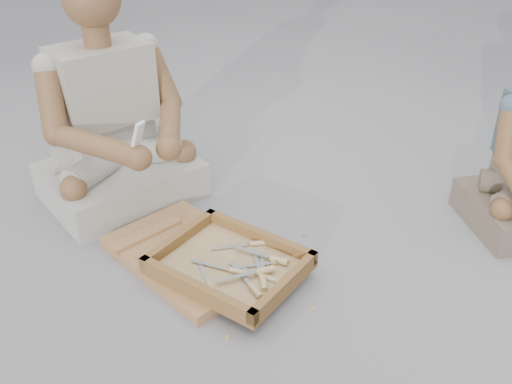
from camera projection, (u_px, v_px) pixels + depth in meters
The scene contains 23 objects.
ground at pixel (242, 289), 2.09m from camera, with size 60.00×60.00×0.00m, color #A0A1A6.
carved_panel at pixel (189, 255), 2.23m from camera, with size 0.63×0.42×0.04m, color olive.
tool_tray at pixel (229, 265), 2.11m from camera, with size 0.55×0.46×0.07m.
chisel_0 at pixel (260, 271), 2.04m from camera, with size 0.16×0.18×0.02m.
chisel_1 at pixel (210, 286), 2.00m from camera, with size 0.18×0.15×0.02m.
chisel_2 at pixel (261, 275), 2.05m from camera, with size 0.16×0.18×0.02m.
chisel_3 at pixel (264, 279), 2.02m from camera, with size 0.13×0.20×0.02m.
chisel_4 at pixel (233, 270), 2.07m from camera, with size 0.22×0.05×0.02m.
chisel_5 at pixel (274, 258), 2.11m from camera, with size 0.22×0.03×0.02m.
chisel_6 at pixel (253, 287), 1.98m from camera, with size 0.20×0.13×0.02m.
chisel_7 at pixel (274, 262), 2.11m from camera, with size 0.17×0.16×0.02m.
chisel_8 at pixel (266, 277), 2.04m from camera, with size 0.22×0.02×0.02m.
chisel_9 at pixel (253, 244), 2.21m from camera, with size 0.18×0.16×0.02m.
wood_chip_0 at pixel (228, 337), 1.88m from camera, with size 0.02×0.01×0.00m, color tan.
wood_chip_1 at pixel (206, 263), 2.22m from camera, with size 0.02×0.01×0.00m, color tan.
wood_chip_2 at pixel (258, 268), 2.19m from camera, with size 0.02×0.01×0.00m, color tan.
wood_chip_3 at pixel (232, 244), 2.33m from camera, with size 0.02×0.01×0.00m, color tan.
wood_chip_4 at pixel (305, 235), 2.38m from camera, with size 0.02×0.01×0.00m, color tan.
wood_chip_5 at pixel (153, 283), 2.12m from camera, with size 0.02×0.01×0.00m, color tan.
wood_chip_6 at pixel (215, 227), 2.43m from camera, with size 0.02×0.01×0.00m, color tan.
wood_chip_7 at pixel (313, 308), 2.00m from camera, with size 0.02×0.01×0.00m, color tan.
craftsman at pixel (114, 128), 2.49m from camera, with size 0.76×0.79×1.00m.
mobile_phone at pixel (138, 134), 2.14m from camera, with size 0.05×0.04×0.10m.
Camera 1 is at (0.85, -1.37, 1.38)m, focal length 40.00 mm.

